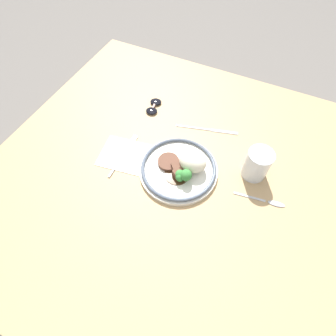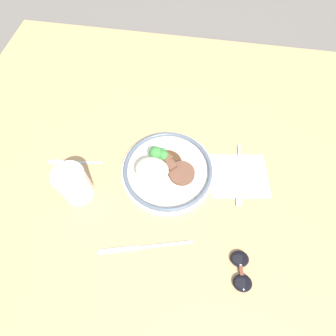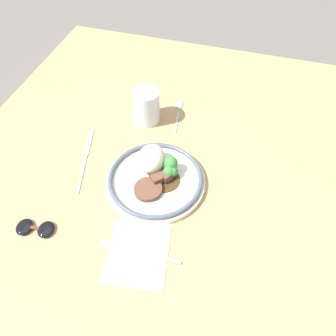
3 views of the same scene
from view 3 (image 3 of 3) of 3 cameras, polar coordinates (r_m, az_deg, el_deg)
name	(u,v)px [view 3 (image 3 of 3)]	position (r m, az deg, el deg)	size (l,w,h in m)	color
ground_plane	(165,181)	(0.91, -0.44, -2.23)	(8.00, 8.00, 0.00)	#5B5651
dining_table	(165,177)	(0.90, -0.45, -1.56)	(1.31, 1.17, 0.03)	tan
napkin	(138,253)	(0.77, -5.26, -14.45)	(0.18, 0.16, 0.00)	white
plate	(156,176)	(0.85, -2.19, -1.33)	(0.26, 0.26, 0.08)	silver
juice_glass	(146,108)	(1.00, -3.77, 10.38)	(0.08, 0.08, 0.11)	#F4AD19
fork	(132,251)	(0.77, -6.35, -14.11)	(0.02, 0.19, 0.00)	#ADADB2
knife	(86,157)	(0.95, -14.14, 1.82)	(0.23, 0.07, 0.00)	#ADADB2
spoon	(179,108)	(1.07, 1.97, 10.34)	(0.16, 0.04, 0.01)	#ADADB2
sunglasses	(35,228)	(0.85, -22.14, -9.67)	(0.06, 0.10, 0.01)	black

